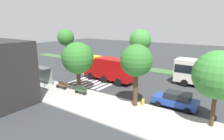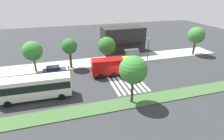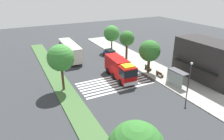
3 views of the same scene
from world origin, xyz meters
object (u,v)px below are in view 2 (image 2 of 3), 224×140
parked_car_west (54,70)px  fire_hydrant (68,67)px  bench_near_shelter (116,60)px  bus_stop_shelter (132,53)px  median_tree_far_west (133,70)px  street_lamp (148,47)px  sidewalk_tree_far_east (196,35)px  fire_truck (114,66)px  sidewalk_tree_center (107,46)px  sidewalk_tree_far_west (33,51)px  transit_bus (35,87)px  bench_west_of_shelter (102,61)px  sidewalk_tree_west (69,47)px

parked_car_west → fire_hydrant: size_ratio=6.44×
bench_near_shelter → fire_hydrant: 11.32m
bus_stop_shelter → fire_hydrant: size_ratio=5.00×
parked_car_west → median_tree_far_west: bearing=-50.5°
street_lamp → sidewalk_tree_far_east: (13.58, 0.40, 1.75)m
fire_truck → bench_near_shelter: (2.64, 6.74, -1.41)m
sidewalk_tree_center → median_tree_far_west: bearing=-91.8°
bench_near_shelter → sidewalk_tree_far_west: size_ratio=0.25×
bench_near_shelter → fire_hydrant: bearing=-173.9°
transit_bus → bench_near_shelter: bearing=-144.0°
transit_bus → median_tree_far_west: (13.96, -5.26, 3.26)m
fire_hydrant → bench_west_of_shelter: bearing=8.8°
bench_west_of_shelter → fire_hydrant: size_ratio=2.29×
transit_bus → sidewalk_tree_center: 18.24m
fire_hydrant → sidewalk_tree_center: bearing=3.3°
bench_west_of_shelter → sidewalk_tree_far_east: (24.69, -0.69, 4.56)m
sidewalk_tree_far_east → median_tree_far_west: size_ratio=0.97×
parked_car_west → sidewalk_tree_west: sidewalk_tree_west is taller
sidewalk_tree_west → sidewalk_tree_center: (8.09, 0.00, -0.54)m
transit_bus → fire_truck: bearing=-159.6°
bus_stop_shelter → sidewalk_tree_west: bearing=-177.1°
fire_truck → sidewalk_tree_west: size_ratio=1.35×
transit_bus → bench_near_shelter: 20.60m
transit_bus → median_tree_far_west: median_tree_far_west is taller
bus_stop_shelter → street_lamp: size_ratio=0.64×
sidewalk_tree_west → parked_car_west: bearing=-148.4°
sidewalk_tree_far_east → bench_near_shelter: bearing=178.1°
sidewalk_tree_center → street_lamp: bearing=-2.3°
bench_near_shelter → fire_hydrant: bench_near_shelter is taller
parked_car_west → sidewalk_tree_far_east: size_ratio=0.63×
parked_car_west → fire_hydrant: parked_car_west is taller
sidewalk_tree_far_west → sidewalk_tree_far_east: bearing=-0.0°
parked_car_west → transit_bus: size_ratio=0.41×
transit_bus → sidewalk_tree_far_west: bearing=-83.8°
bus_stop_shelter → median_tree_far_west: size_ratio=0.48×
bench_west_of_shelter → sidewalk_tree_center: size_ratio=0.26×
sidewalk_tree_center → parked_car_west: bearing=-169.3°
bench_near_shelter → fire_hydrant: size_ratio=2.29×
transit_bus → bus_stop_shelter: bearing=-149.3°
fire_truck → bus_stop_shelter: bearing=49.2°
parked_car_west → bench_near_shelter: 14.45m
fire_truck → sidewalk_tree_far_west: 16.55m
bench_near_shelter → median_tree_far_west: bearing=-100.0°
bench_near_shelter → sidewalk_tree_far_east: 21.68m
sidewalk_tree_far_east → median_tree_far_west: median_tree_far_west is taller
parked_car_west → transit_bus: (-2.79, -8.71, 1.31)m
fire_truck → parked_car_west: 12.20m
median_tree_far_west → sidewalk_tree_far_west: bearing=132.5°
bus_stop_shelter → fire_hydrant: 15.37m
bench_near_shelter → median_tree_far_west: size_ratio=0.22×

